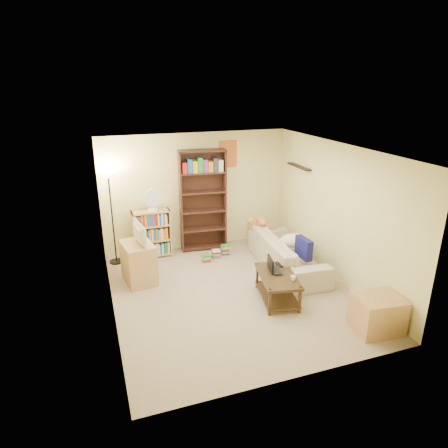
# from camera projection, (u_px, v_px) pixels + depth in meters

# --- Properties ---
(room) EXTENTS (4.50, 4.54, 2.52)m
(room) POSITION_uv_depth(u_px,v_px,m) (233.00, 204.00, 6.44)
(room) COLOR tan
(room) RESTS_ON ground
(sofa) EXTENTS (2.32, 1.17, 0.64)m
(sofa) POSITION_uv_depth(u_px,v_px,m) (287.00, 253.00, 7.80)
(sofa) COLOR beige
(sofa) RESTS_ON ground
(navy_pillow) EXTENTS (0.14, 0.43, 0.38)m
(navy_pillow) POSITION_uv_depth(u_px,v_px,m) (304.00, 248.00, 7.29)
(navy_pillow) COLOR navy
(navy_pillow) RESTS_ON sofa
(cream_blanket) EXTENTS (0.59, 0.42, 0.25)m
(cream_blanket) POSITION_uv_depth(u_px,v_px,m) (294.00, 240.00, 7.81)
(cream_blanket) COLOR silver
(cream_blanket) RESTS_ON sofa
(tabby_cat) EXTENTS (0.51, 0.21, 0.17)m
(tabby_cat) POSITION_uv_depth(u_px,v_px,m) (259.00, 221.00, 8.36)
(tabby_cat) COLOR orange
(tabby_cat) RESTS_ON sofa
(coffee_table) EXTENTS (0.77, 1.13, 0.46)m
(coffee_table) POSITION_uv_depth(u_px,v_px,m) (277.00, 283.00, 6.68)
(coffee_table) COLOR #432F1A
(coffee_table) RESTS_ON ground
(laptop) EXTENTS (0.40, 0.31, 0.03)m
(laptop) POSITION_uv_depth(u_px,v_px,m) (279.00, 270.00, 6.76)
(laptop) COLOR black
(laptop) RESTS_ON coffee_table
(laptop_screen) EXTENTS (0.08, 0.34, 0.23)m
(laptop_screen) POSITION_uv_depth(u_px,v_px,m) (270.00, 264.00, 6.70)
(laptop_screen) COLOR white
(laptop_screen) RESTS_ON laptop
(mug) EXTENTS (0.12, 0.12, 0.08)m
(mug) POSITION_uv_depth(u_px,v_px,m) (293.00, 278.00, 6.43)
(mug) COLOR white
(mug) RESTS_ON coffee_table
(tv_remote) EXTENTS (0.08, 0.19, 0.02)m
(tv_remote) POSITION_uv_depth(u_px,v_px,m) (279.00, 265.00, 6.96)
(tv_remote) COLOR black
(tv_remote) RESTS_ON coffee_table
(tv_stand) EXTENTS (0.60, 0.77, 0.75)m
(tv_stand) POSITION_uv_depth(u_px,v_px,m) (139.00, 263.00, 7.26)
(tv_stand) COLOR tan
(tv_stand) RESTS_ON ground
(television) EXTENTS (0.69, 0.28, 0.38)m
(television) POSITION_uv_depth(u_px,v_px,m) (136.00, 234.00, 7.06)
(television) COLOR black
(television) RESTS_ON tv_stand
(tall_bookshelf) EXTENTS (1.01, 0.42, 2.17)m
(tall_bookshelf) POSITION_uv_depth(u_px,v_px,m) (203.00, 198.00, 8.44)
(tall_bookshelf) COLOR #402118
(tall_bookshelf) RESTS_ON ground
(short_bookshelf) EXTENTS (0.78, 0.32, 1.01)m
(short_bookshelf) POSITION_uv_depth(u_px,v_px,m) (152.00, 234.00, 8.28)
(short_bookshelf) COLOR tan
(short_bookshelf) RESTS_ON ground
(desk_fan) EXTENTS (0.36, 0.20, 0.46)m
(desk_fan) POSITION_uv_depth(u_px,v_px,m) (153.00, 200.00, 8.00)
(desk_fan) COLOR white
(desk_fan) RESTS_ON short_bookshelf
(floor_lamp) EXTENTS (0.32, 0.32, 1.89)m
(floor_lamp) POSITION_uv_depth(u_px,v_px,m) (110.00, 191.00, 7.64)
(floor_lamp) COLOR black
(floor_lamp) RESTS_ON ground
(side_table) EXTENTS (0.53, 0.53, 0.53)m
(side_table) POSITION_uv_depth(u_px,v_px,m) (262.00, 235.00, 8.83)
(side_table) COLOR tan
(side_table) RESTS_ON ground
(end_cabinet) EXTENTS (0.72, 0.62, 0.55)m
(end_cabinet) POSITION_uv_depth(u_px,v_px,m) (377.00, 314.00, 5.86)
(end_cabinet) COLOR tan
(end_cabinet) RESTS_ON ground
(book_stacks) EXTENTS (0.66, 0.36, 0.21)m
(book_stacks) POSITION_uv_depth(u_px,v_px,m) (217.00, 253.00, 8.34)
(book_stacks) COLOR red
(book_stacks) RESTS_ON ground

